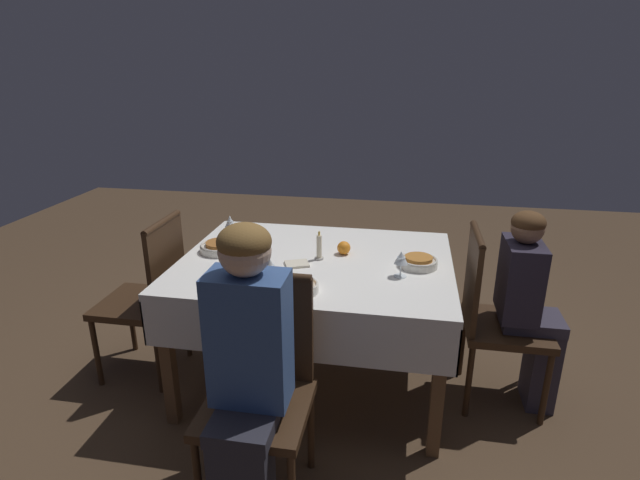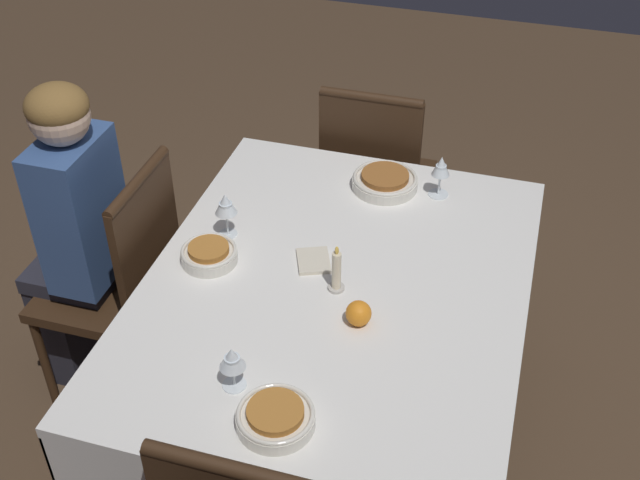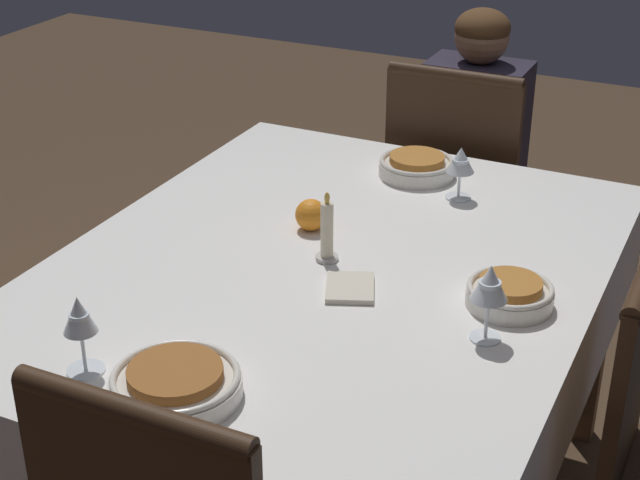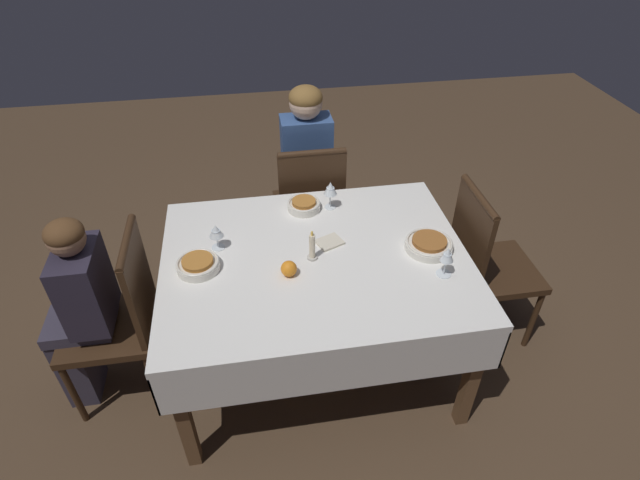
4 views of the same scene
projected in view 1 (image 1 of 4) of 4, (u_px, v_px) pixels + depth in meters
The scene contains 16 objects.
ground_plane at pixel (316, 377), 2.95m from camera, with size 8.00×8.00×0.00m, color #4C3826.
dining_table at pixel (316, 274), 2.72m from camera, with size 1.45×1.13×0.75m.
chair_south at pixel (261, 380), 2.06m from camera, with size 0.43×0.43×0.96m.
chair_east at pixel (493, 312), 2.61m from camera, with size 0.43×0.43×0.96m.
chair_west at pixel (150, 292), 2.84m from camera, with size 0.43×0.43×0.96m.
person_adult_denim at pixel (247, 365), 1.85m from camera, with size 0.30×0.34×1.24m.
person_child_dark at pixel (529, 303), 2.56m from camera, with size 0.33×0.30×1.08m.
bowl_south at pixel (300, 286), 2.31m from camera, with size 0.18×0.18×0.06m.
wine_glass_south at pixel (270, 266), 2.31m from camera, with size 0.07×0.07×0.16m.
bowl_east at pixel (418, 261), 2.60m from camera, with size 0.20×0.20×0.06m.
wine_glass_east at pixel (401, 259), 2.45m from camera, with size 0.07×0.07×0.13m.
bowl_west at pixel (221, 247), 2.80m from camera, with size 0.23×0.23×0.06m.
wine_glass_west at pixel (230, 223), 2.95m from camera, with size 0.07×0.07×0.15m.
candle_centerpiece at pixel (319, 249), 2.68m from camera, with size 0.05×0.05×0.16m.
orange_fruit at pixel (344, 248), 2.75m from camera, with size 0.07×0.07×0.07m, color orange.
napkin_red_folded at pixel (297, 264), 2.62m from camera, with size 0.15×0.14×0.01m.
Camera 1 is at (0.46, -2.45, 1.77)m, focal length 28.00 mm.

